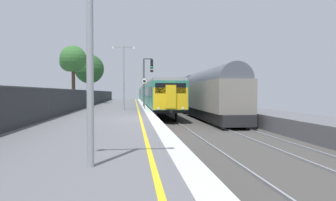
# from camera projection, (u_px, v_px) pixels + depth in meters

# --- Properties ---
(ground) EXTENTS (17.40, 110.00, 1.21)m
(ground) POSITION_uv_depth(u_px,v_px,m) (192.00, 129.00, 17.80)
(ground) COLOR slate
(commuter_train_at_platform) EXTENTS (2.83, 59.44, 3.81)m
(commuter_train_at_platform) POSITION_uv_depth(u_px,v_px,m) (150.00, 94.00, 52.83)
(commuter_train_at_platform) COLOR #2D846B
(commuter_train_at_platform) RESTS_ON ground
(freight_train_adjacent_track) EXTENTS (2.60, 45.13, 4.52)m
(freight_train_adjacent_track) POSITION_uv_depth(u_px,v_px,m) (184.00, 93.00, 42.11)
(freight_train_adjacent_track) COLOR #232326
(freight_train_adjacent_track) RESTS_ON ground
(signal_gantry) EXTENTS (1.10, 0.24, 5.16)m
(signal_gantry) POSITION_uv_depth(u_px,v_px,m) (146.00, 76.00, 32.78)
(signal_gantry) COLOR #47474C
(signal_gantry) RESTS_ON ground
(speed_limit_sign) EXTENTS (0.59, 0.08, 2.84)m
(speed_limit_sign) POSITION_uv_depth(u_px,v_px,m) (144.00, 89.00, 28.26)
(speed_limit_sign) COLOR #59595B
(speed_limit_sign) RESTS_ON ground
(platform_lamp_near) EXTENTS (2.00, 0.20, 5.03)m
(platform_lamp_near) POSITION_uv_depth(u_px,v_px,m) (90.00, 15.00, 6.02)
(platform_lamp_near) COLOR #93999E
(platform_lamp_near) RESTS_ON ground
(platform_lamp_mid) EXTENTS (2.00, 0.20, 5.53)m
(platform_lamp_mid) POSITION_uv_depth(u_px,v_px,m) (124.00, 72.00, 26.50)
(platform_lamp_mid) COLOR #93999E
(platform_lamp_mid) RESTS_ON ground
(platform_back_fence) EXTENTS (0.07, 99.00, 1.74)m
(platform_back_fence) POSITION_uv_depth(u_px,v_px,m) (48.00, 103.00, 16.86)
(platform_back_fence) COLOR #282B2D
(platform_back_fence) RESTS_ON ground
(background_tree_left) EXTENTS (4.03, 4.03, 6.80)m
(background_tree_left) POSITION_uv_depth(u_px,v_px,m) (90.00, 70.00, 42.51)
(background_tree_left) COLOR #473323
(background_tree_left) RESTS_ON ground
(background_tree_centre) EXTENTS (3.10, 3.05, 6.94)m
(background_tree_centre) POSITION_uv_depth(u_px,v_px,m) (72.00, 60.00, 35.50)
(background_tree_centre) COLOR #473323
(background_tree_centre) RESTS_ON ground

